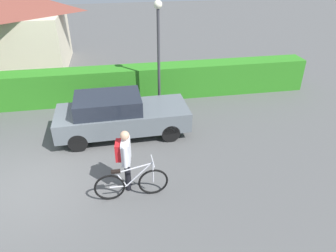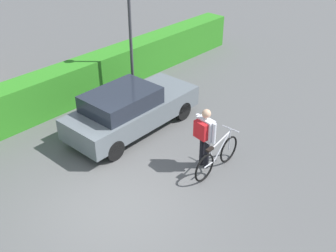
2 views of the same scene
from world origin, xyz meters
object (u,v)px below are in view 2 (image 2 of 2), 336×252
Objects in this scene: parked_car_near at (130,109)px; street_lamp at (130,24)px; bicycle at (217,157)px; person_rider at (204,133)px.

parked_car_near is 1.07× the size of street_lamp.
parked_car_near is 2.33× the size of bicycle.
street_lamp is at bearing 45.06° from parked_car_near.
bicycle is 1.08× the size of person_rider.
parked_car_near is 2.51× the size of person_rider.
street_lamp is at bearing 73.27° from bicycle.
person_rider is at bearing -89.10° from parked_car_near.
person_rider reaches higher than parked_car_near.
parked_car_near is 2.83m from street_lamp.
street_lamp reaches higher than person_rider.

